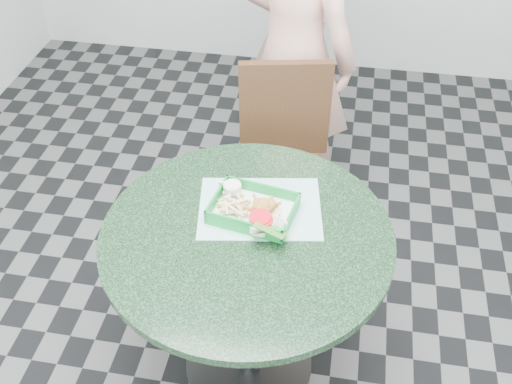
% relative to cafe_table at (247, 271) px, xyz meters
% --- Properties ---
extents(floor, '(4.00, 5.00, 0.02)m').
position_rel_cafe_table_xyz_m(floor, '(0.00, 0.00, -0.58)').
color(floor, '#303335').
rests_on(floor, ground).
extents(cafe_table, '(0.96, 0.96, 0.75)m').
position_rel_cafe_table_xyz_m(cafe_table, '(0.00, 0.00, 0.00)').
color(cafe_table, '#343437').
rests_on(cafe_table, floor).
extents(dining_chair, '(0.40, 0.40, 0.93)m').
position_rel_cafe_table_xyz_m(dining_chair, '(0.01, 0.74, -0.05)').
color(dining_chair, black).
rests_on(dining_chair, floor).
extents(diner_person, '(0.80, 0.68, 1.87)m').
position_rel_cafe_table_xyz_m(diner_person, '(0.01, 1.07, 0.36)').
color(diner_person, '#DFA594').
rests_on(diner_person, floor).
extents(placemat, '(0.46, 0.37, 0.00)m').
position_rel_cafe_table_xyz_m(placemat, '(0.02, 0.12, 0.17)').
color(placemat, '#97CEC9').
rests_on(placemat, cafe_table).
extents(food_basket, '(0.27, 0.20, 0.05)m').
position_rel_cafe_table_xyz_m(food_basket, '(0.01, 0.09, 0.19)').
color(food_basket, '#0E8E32').
rests_on(food_basket, placemat).
extents(crab_sandwich, '(0.11, 0.11, 0.07)m').
position_rel_cafe_table_xyz_m(crab_sandwich, '(0.04, 0.08, 0.22)').
color(crab_sandwich, '#F2C677').
rests_on(crab_sandwich, food_basket).
extents(fries_pile, '(0.14, 0.15, 0.04)m').
position_rel_cafe_table_xyz_m(fries_pile, '(-0.07, 0.09, 0.21)').
color(fries_pile, beige).
rests_on(fries_pile, food_basket).
extents(sauce_ramekin, '(0.06, 0.06, 0.03)m').
position_rel_cafe_table_xyz_m(sauce_ramekin, '(-0.09, 0.14, 0.22)').
color(sauce_ramekin, silver).
rests_on(sauce_ramekin, food_basket).
extents(garnish_cup, '(0.13, 0.13, 0.05)m').
position_rel_cafe_table_xyz_m(garnish_cup, '(0.06, 0.01, 0.21)').
color(garnish_cup, white).
rests_on(garnish_cup, food_basket).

